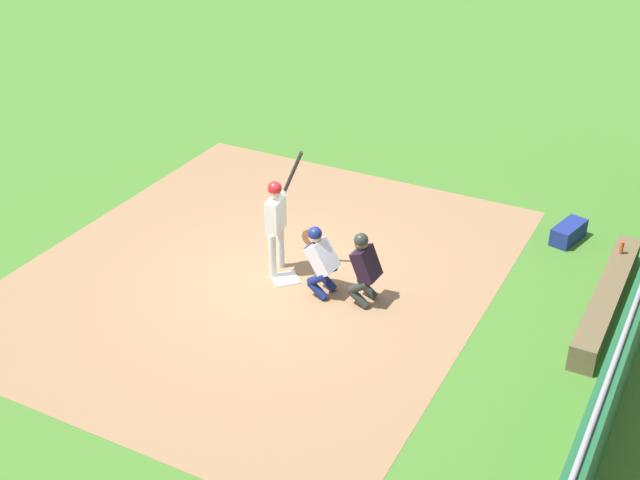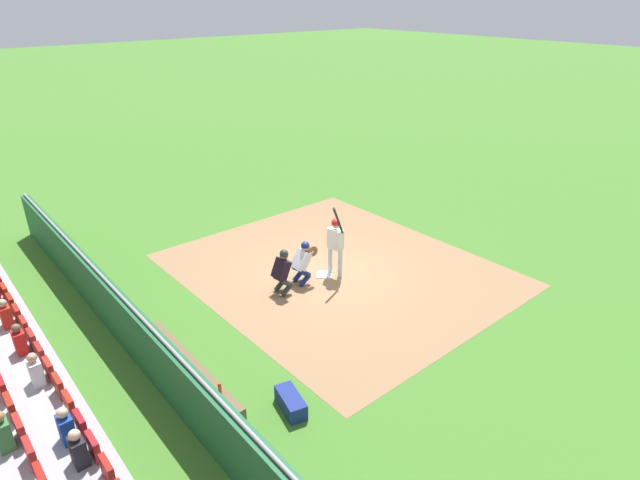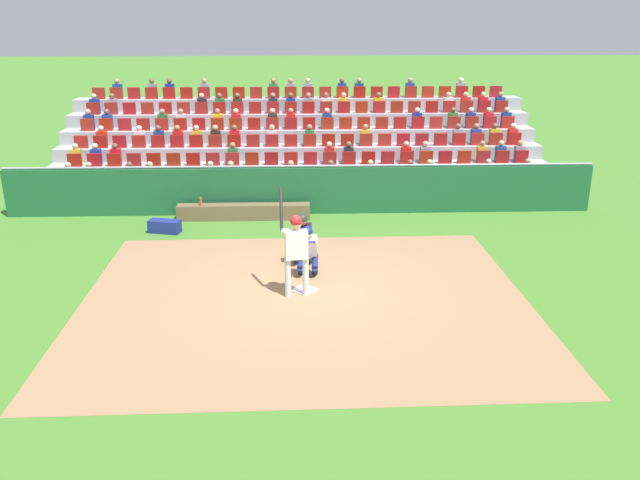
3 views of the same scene
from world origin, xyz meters
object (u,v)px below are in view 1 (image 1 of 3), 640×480
(catcher_crouching, at_px, (320,257))
(dugout_bench, at_px, (607,299))
(home_plate_umpire, at_px, (364,265))
(water_bottle_on_bench, at_px, (622,248))
(home_plate_marker, at_px, (285,279))
(batter_at_plate, at_px, (276,217))
(equipment_duffel_bag, at_px, (569,232))

(catcher_crouching, height_order, dugout_bench, catcher_crouching)
(home_plate_umpire, bearing_deg, catcher_crouching, 96.69)
(catcher_crouching, xyz_separation_m, water_bottle_on_bench, (2.93, -4.35, -0.15))
(home_plate_marker, bearing_deg, batter_at_plate, 55.49)
(catcher_crouching, distance_m, equipment_duffel_bag, 5.04)
(water_bottle_on_bench, height_order, equipment_duffel_bag, water_bottle_on_bench)
(catcher_crouching, relative_size, dugout_bench, 0.33)
(home_plate_marker, distance_m, water_bottle_on_bench, 5.85)
(home_plate_marker, distance_m, home_plate_umpire, 1.64)
(batter_at_plate, xyz_separation_m, equipment_duffel_bag, (3.53, -4.27, -0.93))
(dugout_bench, distance_m, equipment_duffel_bag, 2.33)
(water_bottle_on_bench, bearing_deg, dugout_bench, -177.46)
(batter_at_plate, xyz_separation_m, catcher_crouching, (-0.25, -0.98, -0.40))
(home_plate_marker, bearing_deg, equipment_duffel_bag, -47.26)
(home_plate_umpire, bearing_deg, dugout_bench, -65.65)
(dugout_bench, height_order, water_bottle_on_bench, water_bottle_on_bench)
(equipment_duffel_bag, bearing_deg, water_bottle_on_bench, -115.12)
(home_plate_umpire, bearing_deg, batter_at_plate, 84.89)
(dugout_bench, relative_size, water_bottle_on_bench, 16.27)
(home_plate_umpire, height_order, water_bottle_on_bench, home_plate_umpire)
(water_bottle_on_bench, bearing_deg, home_plate_marker, 119.47)
(water_bottle_on_bench, xyz_separation_m, equipment_duffel_bag, (0.84, 1.06, -0.39))
(dugout_bench, distance_m, water_bottle_on_bench, 1.25)
(batter_at_plate, bearing_deg, catcher_crouching, -104.13)
(batter_at_plate, xyz_separation_m, dugout_bench, (1.49, -5.38, -0.88))
(home_plate_marker, xyz_separation_m, water_bottle_on_bench, (2.86, -5.07, 0.54))
(home_plate_umpire, distance_m, water_bottle_on_bench, 4.57)
(catcher_crouching, xyz_separation_m, equipment_duffel_bag, (3.78, -3.29, -0.53))
(home_plate_umpire, xyz_separation_m, dugout_bench, (1.64, -3.63, -0.48))
(home_plate_umpire, distance_m, equipment_duffel_bag, 4.50)
(equipment_duffel_bag, bearing_deg, home_plate_umpire, 159.10)
(batter_at_plate, height_order, water_bottle_on_bench, batter_at_plate)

